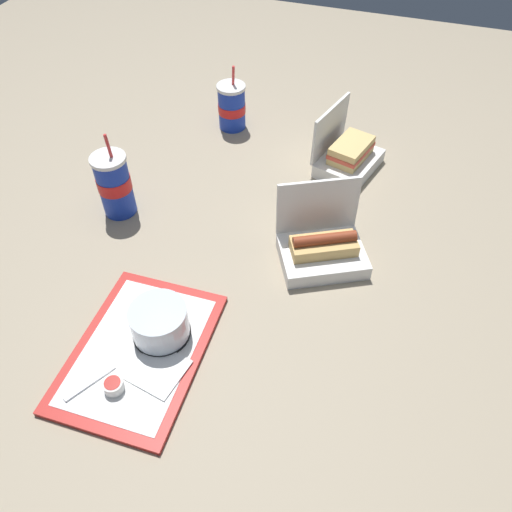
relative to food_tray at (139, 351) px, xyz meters
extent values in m
plane|color=gray|center=(0.32, -0.12, -0.01)|extent=(3.20, 3.20, 0.00)
cube|color=red|center=(0.00, 0.00, 0.00)|extent=(0.38, 0.27, 0.01)
cube|color=white|center=(0.00, 0.00, 0.01)|extent=(0.33, 0.23, 0.00)
cylinder|color=black|center=(0.05, -0.03, 0.01)|extent=(0.12, 0.12, 0.01)
cylinder|color=beige|center=(0.05, -0.03, 0.04)|extent=(0.09, 0.09, 0.05)
cylinder|color=silver|center=(0.05, -0.03, 0.05)|extent=(0.12, 0.12, 0.07)
cylinder|color=white|center=(-0.10, 0.00, 0.02)|extent=(0.04, 0.04, 0.02)
cylinder|color=#9E140F|center=(-0.10, 0.00, 0.03)|extent=(0.03, 0.03, 0.01)
cube|color=white|center=(-0.03, -0.06, 0.01)|extent=(0.12, 0.12, 0.00)
cube|color=white|center=(-0.10, 0.05, 0.01)|extent=(0.10, 0.06, 0.00)
cube|color=white|center=(0.37, -0.30, 0.01)|extent=(0.22, 0.24, 0.04)
cube|color=white|center=(0.44, -0.26, 0.11)|extent=(0.10, 0.18, 0.15)
cube|color=tan|center=(0.37, -0.30, 0.05)|extent=(0.13, 0.17, 0.03)
cylinder|color=brown|center=(0.37, -0.30, 0.07)|extent=(0.09, 0.14, 0.03)
cylinder|color=yellow|center=(0.37, -0.30, 0.08)|extent=(0.07, 0.12, 0.01)
cube|color=white|center=(0.76, -0.29, 0.01)|extent=(0.22, 0.19, 0.04)
cube|color=white|center=(0.78, -0.22, 0.10)|extent=(0.19, 0.06, 0.14)
cube|color=#DBB770|center=(0.76, -0.29, 0.04)|extent=(0.15, 0.12, 0.02)
cube|color=#D64C38|center=(0.76, -0.29, 0.06)|extent=(0.16, 0.12, 0.01)
cube|color=#DBB770|center=(0.76, -0.29, 0.08)|extent=(0.15, 0.12, 0.02)
cylinder|color=#1938B7|center=(0.86, 0.11, 0.06)|extent=(0.08, 0.08, 0.13)
cylinder|color=red|center=(0.86, 0.11, 0.06)|extent=(0.09, 0.09, 0.03)
cylinder|color=white|center=(0.86, 0.11, 0.13)|extent=(0.09, 0.09, 0.01)
cylinder|color=red|center=(0.86, 0.11, 0.17)|extent=(0.01, 0.01, 0.06)
cylinder|color=#1938B7|center=(0.38, 0.26, 0.08)|extent=(0.08, 0.08, 0.16)
cylinder|color=red|center=(0.38, 0.26, 0.09)|extent=(0.09, 0.09, 0.04)
cylinder|color=white|center=(0.38, 0.26, 0.16)|extent=(0.09, 0.09, 0.01)
cylinder|color=red|center=(0.39, 0.25, 0.20)|extent=(0.01, 0.01, 0.06)
camera|label=1|loc=(-0.45, -0.41, 0.90)|focal=35.00mm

